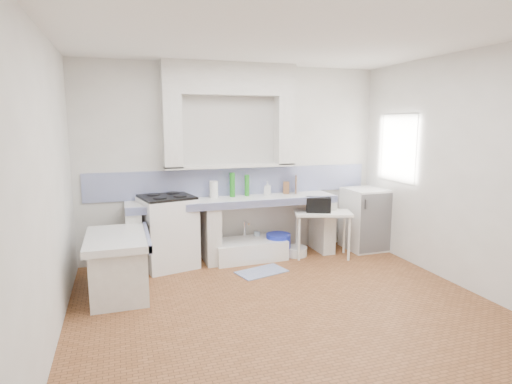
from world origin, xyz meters
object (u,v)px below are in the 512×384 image
object	(u,v)px
sink	(249,250)
side_table	(322,234)
fridge	(366,219)
stove	(168,232)

from	to	relation	value
sink	side_table	world-z (taller)	side_table
sink	side_table	bearing A→B (deg)	-14.63
side_table	fridge	size ratio (longest dim) A/B	0.85
fridge	side_table	bearing A→B (deg)	-169.42
sink	fridge	world-z (taller)	fridge
sink	fridge	bearing A→B (deg)	-4.13
stove	side_table	world-z (taller)	stove
stove	sink	world-z (taller)	stove
sink	side_table	xyz separation A→B (m)	(1.07, -0.24, 0.22)
side_table	fridge	bearing A→B (deg)	29.52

